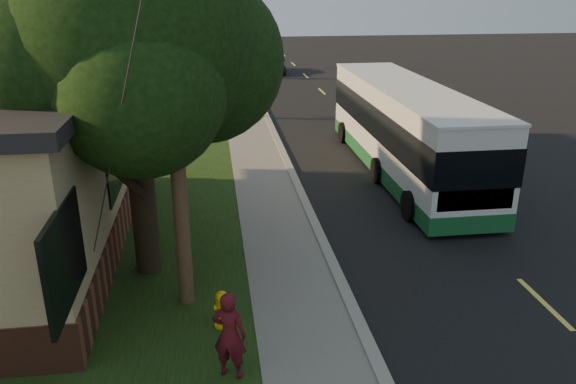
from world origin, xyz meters
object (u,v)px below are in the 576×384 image
object	(u,v)px
skateboarder	(230,335)
distant_car	(273,63)
transit_bus	(405,127)
bare_tree_far	(204,48)
leafy_tree	(130,38)
utility_pole	(171,78)
bare_tree_near	(192,73)
traffic_signal	(251,25)
fire_hydrant	(222,309)

from	to	relation	value
skateboarder	distant_car	bearing A→B (deg)	-74.69
transit_bus	bare_tree_far	bearing A→B (deg)	107.70
bare_tree_far	transit_bus	xyz separation A→B (m)	(6.83, -21.40, -0.40)
leafy_tree	transit_bus	size ratio (longest dim) A/B	0.70
utility_pole	distant_car	world-z (taller)	utility_pole
leafy_tree	distant_car	world-z (taller)	leafy_tree
skateboarder	bare_tree_near	bearing A→B (deg)	-64.20
traffic_signal	skateboarder	size ratio (longest dim) A/B	3.50
bare_tree_far	leafy_tree	bearing A→B (deg)	-92.45
bare_tree_far	traffic_signal	size ratio (longest dim) A/B	0.73
leafy_tree	traffic_signal	xyz separation A→B (m)	(4.67, 31.35, -2.00)
utility_pole	bare_tree_far	distance (m)	29.13
utility_pole	leafy_tree	size ratio (longest dim) A/B	1.16
bare_tree_near	traffic_signal	size ratio (longest dim) A/B	0.78
utility_pole	distant_car	bearing A→B (deg)	80.41
fire_hydrant	bare_tree_far	distance (m)	30.04
traffic_signal	transit_bus	world-z (taller)	traffic_signal
traffic_signal	distant_car	world-z (taller)	traffic_signal
fire_hydrant	bare_tree_near	size ratio (longest dim) A/B	0.17
bare_tree_near	bare_tree_far	world-z (taller)	bare_tree_near
fire_hydrant	utility_pole	size ratio (longest dim) A/B	0.08
fire_hydrant	bare_tree_far	size ratio (longest dim) A/B	0.18
skateboarder	traffic_signal	bearing A→B (deg)	-71.98
skateboarder	transit_bus	bearing A→B (deg)	-99.34
utility_pole	leafy_tree	world-z (taller)	utility_pole
utility_pole	bare_tree_near	size ratio (longest dim) A/B	2.11
bare_tree_far	distant_car	xyz separation A→B (m)	(4.91, 1.85, -1.29)
transit_bus	bare_tree_near	bearing A→B (deg)	127.93
traffic_signal	leafy_tree	bearing A→B (deg)	-98.47
fire_hydrant	leafy_tree	bearing A→B (deg)	120.67
skateboarder	distant_car	world-z (taller)	skateboarder
distant_car	bare_tree_far	bearing A→B (deg)	-156.20
utility_pole	traffic_signal	xyz separation A→B (m)	(3.81, 33.01, -1.47)
utility_pole	traffic_signal	size ratio (longest dim) A/B	1.65
fire_hydrant	distant_car	bearing A→B (deg)	81.94
utility_pole	transit_bus	distance (m)	10.86
utility_pole	skateboarder	size ratio (longest dim) A/B	5.77
utility_pole	skateboarder	world-z (taller)	utility_pole
bare_tree_near	bare_tree_far	bearing A→B (deg)	87.61
leafy_tree	fire_hydrant	bearing A→B (deg)	-59.33
fire_hydrant	utility_pole	distance (m)	4.37
bare_tree_near	bare_tree_far	size ratio (longest dim) A/B	1.07
traffic_signal	utility_pole	bearing A→B (deg)	-96.58
bare_tree_near	transit_bus	xyz separation A→B (m)	(7.33, -9.40, -0.55)
bare_tree_near	transit_bus	world-z (taller)	bare_tree_near
skateboarder	utility_pole	bearing A→B (deg)	-48.96
leafy_tree	skateboarder	distance (m)	6.18
fire_hydrant	skateboarder	bearing A→B (deg)	-86.08
transit_bus	leafy_tree	bearing A→B (deg)	-143.37
transit_bus	traffic_signal	bearing A→B (deg)	97.47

